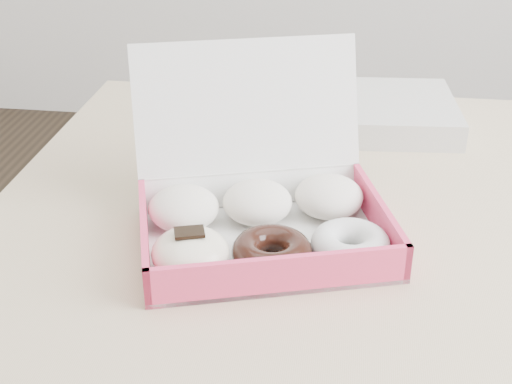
# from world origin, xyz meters

# --- Properties ---
(table) EXTENTS (1.20, 0.80, 0.75)m
(table) POSITION_xyz_m (0.00, 0.00, 0.67)
(table) COLOR tan
(table) RESTS_ON ground
(donut_box) EXTENTS (0.35, 0.33, 0.20)m
(donut_box) POSITION_xyz_m (-0.24, -0.11, 0.78)
(donut_box) COLOR silver
(donut_box) RESTS_ON table
(newspapers) EXTENTS (0.28, 0.23, 0.04)m
(newspapers) POSITION_xyz_m (-0.11, 0.26, 0.77)
(newspapers) COLOR beige
(newspapers) RESTS_ON table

